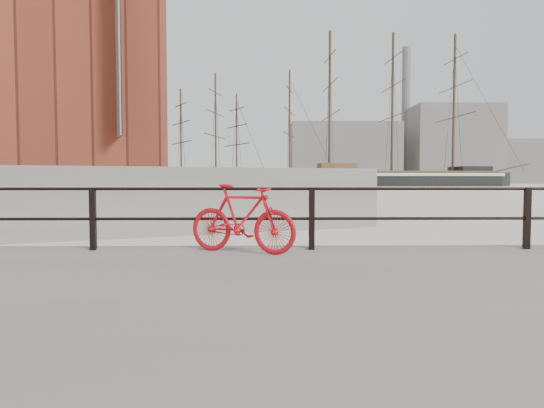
% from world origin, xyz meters
% --- Properties ---
extents(ground, '(400.00, 400.00, 0.00)m').
position_xyz_m(ground, '(0.00, 0.00, 0.00)').
color(ground, white).
rests_on(ground, ground).
extents(far_quay, '(78.44, 148.07, 1.80)m').
position_xyz_m(far_quay, '(-40.00, 72.00, 0.90)').
color(far_quay, gray).
rests_on(far_quay, ground).
extents(guardrail, '(28.00, 0.10, 1.00)m').
position_xyz_m(guardrail, '(0.00, -0.15, 0.85)').
color(guardrail, black).
rests_on(guardrail, promenade).
extents(bicycle, '(1.72, 0.93, 1.06)m').
position_xyz_m(bicycle, '(-4.60, -0.48, 0.88)').
color(bicycle, red).
rests_on(bicycle, promenade).
extents(barque_black, '(56.41, 21.53, 31.67)m').
position_xyz_m(barque_black, '(21.24, 88.30, 0.00)').
color(barque_black, black).
rests_on(barque_black, ground).
extents(schooner_mid, '(33.46, 19.53, 22.35)m').
position_xyz_m(schooner_mid, '(-6.43, 83.66, 0.00)').
color(schooner_mid, beige).
rests_on(schooner_mid, ground).
extents(schooner_left, '(23.92, 19.03, 16.83)m').
position_xyz_m(schooner_left, '(-13.27, 73.45, 0.00)').
color(schooner_left, silver).
rests_on(schooner_left, ground).
extents(workboat_far, '(9.95, 9.94, 7.00)m').
position_xyz_m(workboat_far, '(-29.49, 44.61, 0.00)').
color(workboat_far, black).
rests_on(workboat_far, ground).
extents(apartment_mustard, '(26.02, 22.15, 22.20)m').
position_xyz_m(apartment_mustard, '(-29.49, 40.65, 12.90)').
color(apartment_mustard, gold).
rests_on(apartment_mustard, far_quay).
extents(apartment_cream, '(24.16, 21.40, 21.20)m').
position_xyz_m(apartment_cream, '(-38.11, 61.98, 12.40)').
color(apartment_cream, beige).
rests_on(apartment_cream, far_quay).
extents(apartment_grey, '(26.02, 22.15, 23.20)m').
position_xyz_m(apartment_grey, '(-46.35, 82.38, 13.40)').
color(apartment_grey, gray).
rests_on(apartment_grey, far_quay).
extents(apartment_brick, '(27.87, 22.90, 21.20)m').
position_xyz_m(apartment_brick, '(-54.97, 103.70, 12.40)').
color(apartment_brick, brown).
rests_on(apartment_brick, far_quay).
extents(industrial_west, '(32.00, 18.00, 18.00)m').
position_xyz_m(industrial_west, '(20.00, 140.00, 9.00)').
color(industrial_west, gray).
rests_on(industrial_west, ground).
extents(industrial_mid, '(26.00, 20.00, 24.00)m').
position_xyz_m(industrial_mid, '(55.00, 145.00, 12.00)').
color(industrial_mid, gray).
rests_on(industrial_mid, ground).
extents(industrial_east, '(20.00, 16.00, 14.00)m').
position_xyz_m(industrial_east, '(78.00, 150.00, 7.00)').
color(industrial_east, gray).
rests_on(industrial_east, ground).
extents(smokestack, '(2.80, 2.80, 44.00)m').
position_xyz_m(smokestack, '(42.00, 150.00, 22.00)').
color(smokestack, gray).
rests_on(smokestack, ground).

